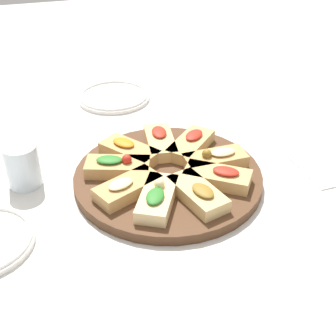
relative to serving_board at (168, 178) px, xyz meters
name	(u,v)px	position (x,y,z in m)	size (l,w,h in m)	color
ground_plane	(168,182)	(0.00, 0.00, -0.01)	(3.00, 3.00, 0.00)	silver
serving_board	(168,178)	(0.00, 0.00, 0.00)	(0.38, 0.38, 0.02)	#51331E
focaccia_slice_0	(198,193)	(-0.10, -0.03, 0.02)	(0.14, 0.09, 0.04)	#DBB775
focaccia_slice_1	(218,177)	(-0.06, -0.08, 0.02)	(0.12, 0.14, 0.04)	tan
focaccia_slice_2	(215,158)	(0.00, -0.10, 0.03)	(0.06, 0.13, 0.04)	tan
focaccia_slice_3	(191,144)	(0.07, -0.07, 0.02)	(0.13, 0.13, 0.04)	tan
focaccia_slice_4	(160,142)	(0.10, -0.01, 0.02)	(0.13, 0.07, 0.04)	#DBB775
focaccia_slice_5	(129,151)	(0.08, 0.06, 0.02)	(0.14, 0.12, 0.04)	tan
focaccia_slice_6	(117,166)	(0.03, 0.10, 0.03)	(0.09, 0.14, 0.04)	tan
focaccia_slice_7	(127,188)	(-0.04, 0.09, 0.02)	(0.11, 0.14, 0.04)	tan
focaccia_slice_8	(157,198)	(-0.09, 0.05, 0.03)	(0.14, 0.11, 0.04)	#E5C689
plate_right	(114,96)	(0.42, 0.03, 0.00)	(0.20, 0.20, 0.02)	white
water_glass	(23,166)	(0.07, 0.28, 0.03)	(0.07, 0.07, 0.09)	silver
napkin_stack	(327,166)	(-0.05, -0.34, -0.01)	(0.14, 0.12, 0.01)	white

